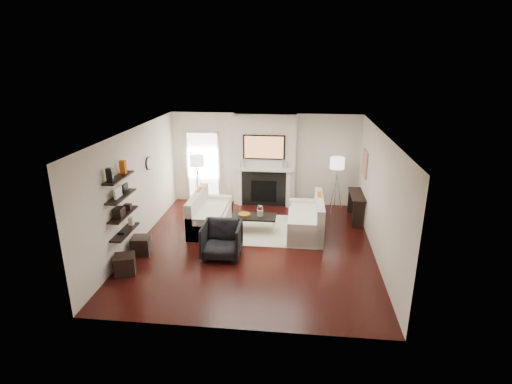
# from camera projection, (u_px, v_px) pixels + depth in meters

# --- Properties ---
(room_envelope) EXTENTS (6.00, 6.00, 6.00)m
(room_envelope) POSITION_uv_depth(u_px,v_px,m) (253.00, 192.00, 8.91)
(room_envelope) COLOR black
(room_envelope) RESTS_ON ground
(chimney_breast) EXTENTS (1.80, 0.25, 2.70)m
(chimney_breast) POSITION_uv_depth(u_px,v_px,m) (264.00, 160.00, 11.62)
(chimney_breast) COLOR silver
(chimney_breast) RESTS_ON floor
(fireplace_surround) EXTENTS (1.30, 0.02, 1.04)m
(fireplace_surround) POSITION_uv_depth(u_px,v_px,m) (264.00, 189.00, 11.76)
(fireplace_surround) COLOR black
(fireplace_surround) RESTS_ON floor
(firebox) EXTENTS (0.75, 0.02, 0.65)m
(firebox) POSITION_uv_depth(u_px,v_px,m) (264.00, 191.00, 11.78)
(firebox) COLOR black
(firebox) RESTS_ON floor
(mantel_pilaster_l) EXTENTS (0.12, 0.08, 1.10)m
(mantel_pilaster_l) POSITION_uv_depth(u_px,v_px,m) (240.00, 187.00, 11.79)
(mantel_pilaster_l) COLOR white
(mantel_pilaster_l) RESTS_ON floor
(mantel_pilaster_r) EXTENTS (0.12, 0.08, 1.10)m
(mantel_pilaster_r) POSITION_uv_depth(u_px,v_px,m) (288.00, 189.00, 11.65)
(mantel_pilaster_r) COLOR white
(mantel_pilaster_r) RESTS_ON floor
(mantel_shelf) EXTENTS (1.70, 0.18, 0.07)m
(mantel_shelf) POSITION_uv_depth(u_px,v_px,m) (264.00, 170.00, 11.52)
(mantel_shelf) COLOR white
(mantel_shelf) RESTS_ON chimney_breast
(tv_body) EXTENTS (1.20, 0.06, 0.70)m
(tv_body) POSITION_uv_depth(u_px,v_px,m) (264.00, 147.00, 11.33)
(tv_body) COLOR black
(tv_body) RESTS_ON chimney_breast
(tv_screen) EXTENTS (1.10, 0.00, 0.62)m
(tv_screen) POSITION_uv_depth(u_px,v_px,m) (264.00, 147.00, 11.30)
(tv_screen) COLOR #BF723F
(tv_screen) RESTS_ON tv_body
(candlestick_l_tall) EXTENTS (0.04, 0.04, 0.30)m
(candlestick_l_tall) POSITION_uv_depth(u_px,v_px,m) (245.00, 163.00, 11.52)
(candlestick_l_tall) COLOR silver
(candlestick_l_tall) RESTS_ON mantel_shelf
(candlestick_l_short) EXTENTS (0.04, 0.04, 0.24)m
(candlestick_l_short) POSITION_uv_depth(u_px,v_px,m) (240.00, 164.00, 11.55)
(candlestick_l_short) COLOR silver
(candlestick_l_short) RESTS_ON mantel_shelf
(candlestick_r_tall) EXTENTS (0.04, 0.04, 0.30)m
(candlestick_r_tall) POSITION_uv_depth(u_px,v_px,m) (283.00, 164.00, 11.41)
(candlestick_r_tall) COLOR silver
(candlestick_r_tall) RESTS_ON mantel_shelf
(candlestick_r_short) EXTENTS (0.04, 0.04, 0.24)m
(candlestick_r_short) POSITION_uv_depth(u_px,v_px,m) (288.00, 165.00, 11.41)
(candlestick_r_short) COLOR silver
(candlestick_r_short) RESTS_ON mantel_shelf
(hallway_panel) EXTENTS (0.90, 0.02, 2.10)m
(hallway_panel) POSITION_uv_depth(u_px,v_px,m) (203.00, 168.00, 12.00)
(hallway_panel) COLOR white
(hallway_panel) RESTS_ON floor
(door_trim_l) EXTENTS (0.06, 0.06, 2.16)m
(door_trim_l) POSITION_uv_depth(u_px,v_px,m) (188.00, 167.00, 12.03)
(door_trim_l) COLOR white
(door_trim_l) RESTS_ON floor
(door_trim_r) EXTENTS (0.06, 0.06, 2.16)m
(door_trim_r) POSITION_uv_depth(u_px,v_px,m) (219.00, 168.00, 11.93)
(door_trim_r) COLOR white
(door_trim_r) RESTS_ON floor
(door_trim_top) EXTENTS (1.02, 0.06, 0.06)m
(door_trim_top) POSITION_uv_depth(u_px,v_px,m) (202.00, 132.00, 11.63)
(door_trim_top) COLOR white
(door_trim_top) RESTS_ON wall_back
(rug) EXTENTS (2.60, 2.00, 0.01)m
(rug) POSITION_uv_depth(u_px,v_px,m) (266.00, 229.00, 10.27)
(rug) COLOR beige
(rug) RESTS_ON floor
(loveseat_left_base) EXTENTS (0.85, 1.80, 0.42)m
(loveseat_left_base) POSITION_uv_depth(u_px,v_px,m) (211.00, 220.00, 10.32)
(loveseat_left_base) COLOR silver
(loveseat_left_base) RESTS_ON floor
(loveseat_left_back) EXTENTS (0.18, 1.80, 0.80)m
(loveseat_left_back) POSITION_uv_depth(u_px,v_px,m) (198.00, 208.00, 10.25)
(loveseat_left_back) COLOR silver
(loveseat_left_back) RESTS_ON floor
(loveseat_left_arm_n) EXTENTS (0.85, 0.18, 0.60)m
(loveseat_left_arm_n) POSITION_uv_depth(u_px,v_px,m) (203.00, 230.00, 9.53)
(loveseat_left_arm_n) COLOR silver
(loveseat_left_arm_n) RESTS_ON floor
(loveseat_left_arm_s) EXTENTS (0.85, 0.18, 0.60)m
(loveseat_left_arm_s) POSITION_uv_depth(u_px,v_px,m) (217.00, 206.00, 11.05)
(loveseat_left_arm_s) COLOR silver
(loveseat_left_arm_s) RESTS_ON floor
(loveseat_left_cushion) EXTENTS (0.63, 1.44, 0.10)m
(loveseat_left_cushion) POSITION_uv_depth(u_px,v_px,m) (212.00, 211.00, 10.23)
(loveseat_left_cushion) COLOR silver
(loveseat_left_cushion) RESTS_ON loveseat_left_base
(pillow_left_orange) EXTENTS (0.10, 0.42, 0.42)m
(pillow_left_orange) POSITION_uv_depth(u_px,v_px,m) (200.00, 197.00, 10.47)
(pillow_left_orange) COLOR #BB5C17
(pillow_left_orange) RESTS_ON loveseat_left_cushion
(pillow_left_charcoal) EXTENTS (0.10, 0.40, 0.40)m
(pillow_left_charcoal) POSITION_uv_depth(u_px,v_px,m) (194.00, 205.00, 9.91)
(pillow_left_charcoal) COLOR black
(pillow_left_charcoal) RESTS_ON loveseat_left_cushion
(loveseat_right_base) EXTENTS (0.85, 1.80, 0.42)m
(loveseat_right_base) POSITION_uv_depth(u_px,v_px,m) (305.00, 225.00, 10.02)
(loveseat_right_base) COLOR silver
(loveseat_right_base) RESTS_ON floor
(loveseat_right_back) EXTENTS (0.18, 1.80, 0.80)m
(loveseat_right_back) POSITION_uv_depth(u_px,v_px,m) (319.00, 214.00, 9.88)
(loveseat_right_back) COLOR silver
(loveseat_right_back) RESTS_ON floor
(loveseat_right_arm_n) EXTENTS (0.85, 0.18, 0.60)m
(loveseat_right_arm_n) POSITION_uv_depth(u_px,v_px,m) (305.00, 235.00, 9.23)
(loveseat_right_arm_n) COLOR silver
(loveseat_right_arm_n) RESTS_ON floor
(loveseat_right_arm_s) EXTENTS (0.85, 0.18, 0.60)m
(loveseat_right_arm_s) POSITION_uv_depth(u_px,v_px,m) (305.00, 210.00, 10.75)
(loveseat_right_arm_s) COLOR silver
(loveseat_right_arm_s) RESTS_ON floor
(loveseat_right_cushion) EXTENTS (0.63, 1.44, 0.10)m
(loveseat_right_cushion) POSITION_uv_depth(u_px,v_px,m) (303.00, 215.00, 9.94)
(loveseat_right_cushion) COLOR silver
(loveseat_right_cushion) RESTS_ON loveseat_right_base
(pillow_right_orange) EXTENTS (0.10, 0.42, 0.42)m
(pillow_right_orange) POSITION_uv_depth(u_px,v_px,m) (319.00, 202.00, 10.10)
(pillow_right_orange) COLOR #BB5C17
(pillow_right_orange) RESTS_ON loveseat_right_cushion
(pillow_right_charcoal) EXTENTS (0.10, 0.40, 0.40)m
(pillow_right_charcoal) POSITION_uv_depth(u_px,v_px,m) (320.00, 211.00, 9.54)
(pillow_right_charcoal) COLOR black
(pillow_right_charcoal) RESTS_ON loveseat_right_cushion
(coffee_table) EXTENTS (1.10, 0.55, 0.04)m
(coffee_table) POSITION_uv_depth(u_px,v_px,m) (254.00, 217.00, 10.04)
(coffee_table) COLOR black
(coffee_table) RESTS_ON floor
(coffee_leg_nw) EXTENTS (0.02, 0.02, 0.38)m
(coffee_leg_nw) POSITION_uv_depth(u_px,v_px,m) (233.00, 227.00, 9.95)
(coffee_leg_nw) COLOR silver
(coffee_leg_nw) RESTS_ON floor
(coffee_leg_ne) EXTENTS (0.02, 0.02, 0.38)m
(coffee_leg_ne) POSITION_uv_depth(u_px,v_px,m) (273.00, 229.00, 9.85)
(coffee_leg_ne) COLOR silver
(coffee_leg_ne) RESTS_ON floor
(coffee_leg_sw) EXTENTS (0.02, 0.02, 0.38)m
(coffee_leg_sw) POSITION_uv_depth(u_px,v_px,m) (236.00, 220.00, 10.37)
(coffee_leg_sw) COLOR silver
(coffee_leg_sw) RESTS_ON floor
(coffee_leg_se) EXTENTS (0.02, 0.02, 0.38)m
(coffee_leg_se) POSITION_uv_depth(u_px,v_px,m) (274.00, 222.00, 10.27)
(coffee_leg_se) COLOR silver
(coffee_leg_se) RESTS_ON floor
(hurricane_glass) EXTENTS (0.15, 0.15, 0.27)m
(hurricane_glass) POSITION_uv_depth(u_px,v_px,m) (260.00, 211.00, 9.97)
(hurricane_glass) COLOR white
(hurricane_glass) RESTS_ON coffee_table
(hurricane_candle) EXTENTS (0.11, 0.11, 0.17)m
(hurricane_candle) POSITION_uv_depth(u_px,v_px,m) (260.00, 213.00, 10.00)
(hurricane_candle) COLOR white
(hurricane_candle) RESTS_ON coffee_table
(copper_bowl) EXTENTS (0.30, 0.30, 0.05)m
(copper_bowl) POSITION_uv_depth(u_px,v_px,m) (244.00, 215.00, 10.05)
(copper_bowl) COLOR #B8781E
(copper_bowl) RESTS_ON coffee_table
(armchair) EXTENTS (0.84, 0.79, 0.86)m
(armchair) POSITION_uv_depth(u_px,v_px,m) (222.00, 238.00, 8.78)
(armchair) COLOR black
(armchair) RESTS_ON floor
(lamp_left_post) EXTENTS (0.02, 0.02, 1.20)m
(lamp_left_post) POSITION_uv_depth(u_px,v_px,m) (198.00, 189.00, 11.46)
(lamp_left_post) COLOR silver
(lamp_left_post) RESTS_ON floor
(lamp_left_shade) EXTENTS (0.40, 0.40, 0.30)m
(lamp_left_shade) POSITION_uv_depth(u_px,v_px,m) (197.00, 161.00, 11.19)
(lamp_left_shade) COLOR white
(lamp_left_shade) RESTS_ON lamp_left_post
(lamp_left_leg_a) EXTENTS (0.25, 0.02, 1.23)m
(lamp_left_leg_a) POSITION_uv_depth(u_px,v_px,m) (202.00, 190.00, 11.45)
(lamp_left_leg_a) COLOR silver
(lamp_left_leg_a) RESTS_ON floor
(lamp_left_leg_b) EXTENTS (0.14, 0.22, 1.23)m
(lamp_left_leg_b) POSITION_uv_depth(u_px,v_px,m) (197.00, 188.00, 11.55)
(lamp_left_leg_b) COLOR silver
(lamp_left_leg_b) RESTS_ON floor
(lamp_left_leg_c) EXTENTS (0.14, 0.22, 1.23)m
(lamp_left_leg_c) POSITION_uv_depth(u_px,v_px,m) (196.00, 190.00, 11.38)
(lamp_left_leg_c) COLOR silver
(lamp_left_leg_c) RESTS_ON floor
(lamp_right_post) EXTENTS (0.02, 0.02, 1.20)m
(lamp_right_post) POSITION_uv_depth(u_px,v_px,m) (335.00, 192.00, 11.22)
(lamp_right_post) COLOR silver
(lamp_right_post) RESTS_ON floor
(lamp_right_shade) EXTENTS (0.40, 0.40, 0.30)m
(lamp_right_shade) POSITION_uv_depth(u_px,v_px,m) (337.00, 163.00, 10.95)
(lamp_right_shade) COLOR white
(lamp_right_shade) RESTS_ON lamp_right_post
(lamp_right_leg_a) EXTENTS (0.25, 0.02, 1.23)m
(lamp_right_leg_a) POSITION_uv_depth(u_px,v_px,m) (339.00, 192.00, 11.21)
(lamp_right_leg_a) COLOR silver
(lamp_right_leg_a) RESTS_ON floor
(lamp_right_leg_b) EXTENTS (0.14, 0.22, 1.23)m
(lamp_right_leg_b) POSITION_uv_depth(u_px,v_px,m) (333.00, 191.00, 11.32)
(lamp_right_leg_b) COLOR silver
(lamp_right_leg_b) RESTS_ON floor
(lamp_right_leg_c) EXTENTS (0.14, 0.22, 1.23)m
(lamp_right_leg_c) POSITION_uv_depth(u_px,v_px,m) (334.00, 193.00, 11.14)
(lamp_right_leg_c) COLOR silver
(lamp_right_leg_c) RESTS_ON floor
(console_top) EXTENTS (0.35, 1.20, 0.04)m
(console_top) POSITION_uv_depth(u_px,v_px,m) (357.00, 195.00, 10.64)
(console_top) COLOR black
(console_top) RESTS_ON floor
(console_leg_n) EXTENTS (0.30, 0.04, 0.71)m
(console_leg_n) POSITION_uv_depth(u_px,v_px,m) (358.00, 215.00, 10.24)
(console_leg_n) COLOR black
(console_leg_n) RESTS_ON floor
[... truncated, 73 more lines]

